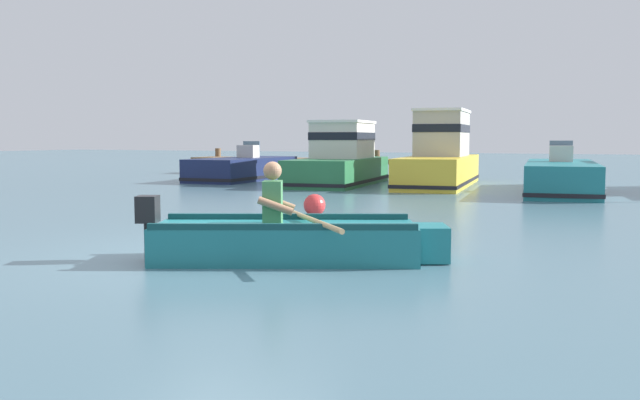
% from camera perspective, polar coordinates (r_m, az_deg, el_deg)
% --- Properties ---
extents(ground_plane, '(120.00, 120.00, 0.00)m').
position_cam_1_polar(ground_plane, '(8.91, -7.74, -4.41)').
color(ground_plane, slate).
extents(wooden_dock, '(11.08, 1.64, 1.26)m').
position_cam_1_polar(wooden_dock, '(26.89, -0.02, 3.26)').
color(wooden_dock, brown).
rests_on(wooden_dock, ground).
extents(rowboat_with_person, '(3.56, 2.26, 1.19)m').
position_cam_1_polar(rowboat_with_person, '(8.31, -2.38, -3.29)').
color(rowboat_with_person, '#1E727A').
rests_on(rowboat_with_person, ground).
extents(moored_boat_navy, '(2.10, 5.17, 1.35)m').
position_cam_1_polar(moored_boat_navy, '(24.47, -6.34, 2.53)').
color(moored_boat_navy, '#19234C').
rests_on(moored_boat_navy, ground).
extents(moored_boat_green, '(2.55, 5.46, 2.02)m').
position_cam_1_polar(moored_boat_green, '(21.97, 1.65, 3.24)').
color(moored_boat_green, '#287042').
rests_on(moored_boat_green, ground).
extents(moored_boat_yellow, '(2.52, 6.33, 2.35)m').
position_cam_1_polar(moored_boat_yellow, '(21.75, 9.87, 3.46)').
color(moored_boat_yellow, gold).
rests_on(moored_boat_yellow, ground).
extents(moored_boat_teal, '(2.50, 6.30, 1.40)m').
position_cam_1_polar(moored_boat_teal, '(19.84, 19.21, 1.73)').
color(moored_boat_teal, '#1E727A').
rests_on(moored_boat_teal, ground).
extents(mooring_buoy, '(0.42, 0.42, 0.42)m').
position_cam_1_polar(mooring_buoy, '(13.04, -0.45, -0.41)').
color(mooring_buoy, red).
rests_on(mooring_buoy, ground).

